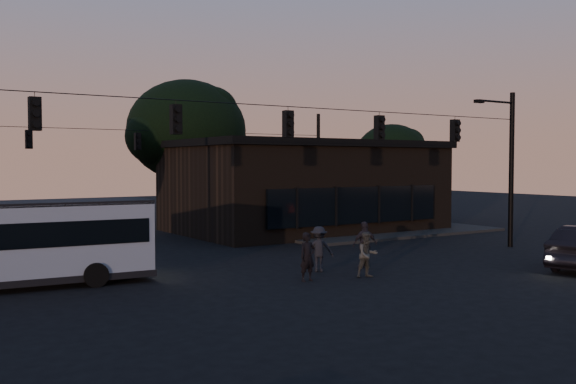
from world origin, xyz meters
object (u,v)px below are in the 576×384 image
pedestrian_a (308,257)px  pedestrian_d (319,249)px  pedestrian_b (367,255)px  pedestrian_c (365,245)px  building (304,186)px

pedestrian_a → pedestrian_d: bearing=42.0°
pedestrian_b → pedestrian_c: size_ratio=0.89×
pedestrian_b → building: bearing=75.3°
building → pedestrian_b: building is taller
building → pedestrian_a: size_ratio=9.12×
building → pedestrian_d: (-8.05, -12.65, -1.86)m
pedestrian_a → pedestrian_c: bearing=16.6°
pedestrian_a → pedestrian_d: pedestrian_d is taller
pedestrian_b → pedestrian_c: 2.10m
building → pedestrian_b: 16.45m
building → pedestrian_b: bearing=-116.7°
pedestrian_d → pedestrian_a: bearing=77.2°
pedestrian_a → pedestrian_b: pedestrian_a is taller
pedestrian_a → pedestrian_d: 2.04m
pedestrian_c → pedestrian_d: pedestrian_c is taller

